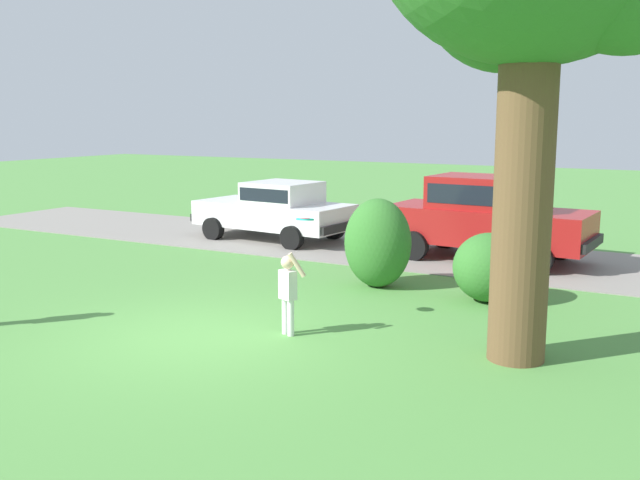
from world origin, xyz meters
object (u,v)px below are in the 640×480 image
Objects in this scene: child_thrower at (288,288)px; frisbee at (305,219)px; parked_suv at (488,213)px; parked_sedan at (276,208)px.

frisbee reaches higher than child_thrower.
child_thrower is at bearing -98.06° from parked_suv.
frisbee is (4.56, -6.37, 0.81)m from parked_sedan.
parked_sedan is at bearing 179.89° from parked_suv.
child_thrower is at bearing -56.58° from parked_sedan.
child_thrower is 4.58× the size of frisbee.
parked_sedan is at bearing 125.60° from frisbee.
child_thrower is (4.67, -7.08, -0.13)m from parked_sedan.
frisbee is at bearing 99.04° from child_thrower.
parked_sedan is 0.95× the size of parked_suv.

